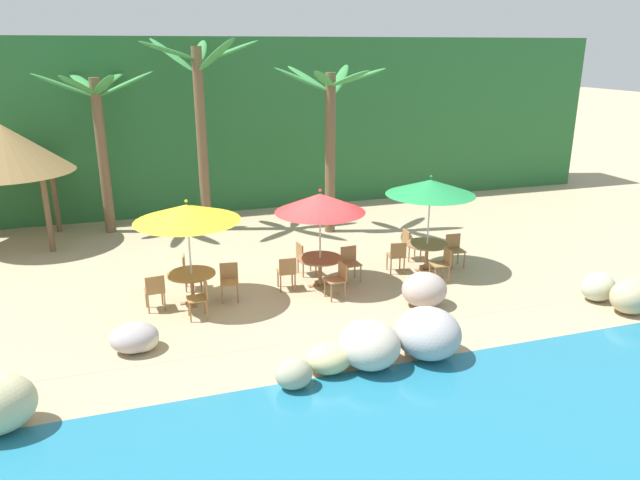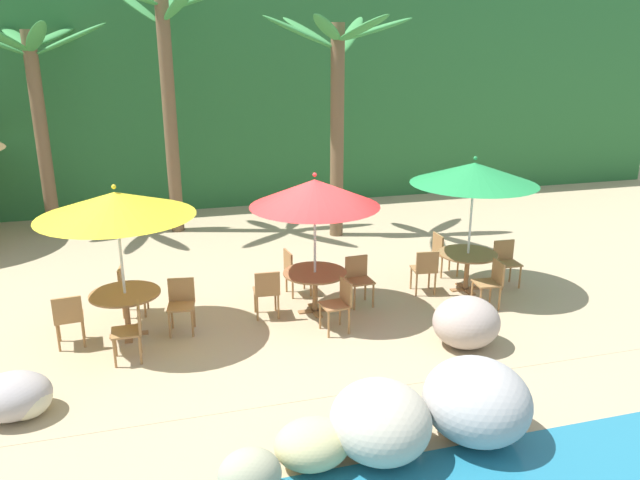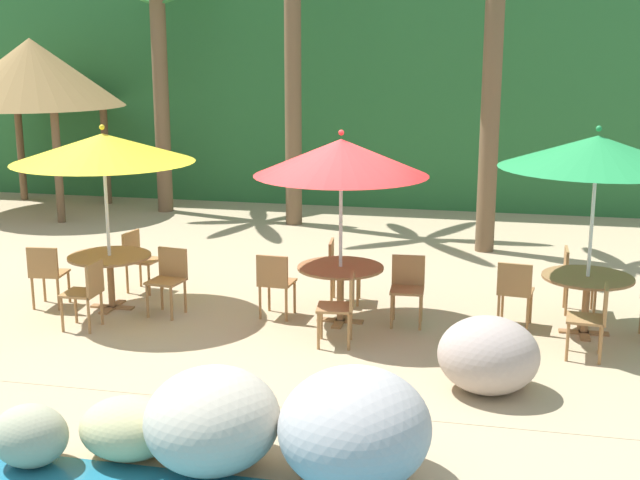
% 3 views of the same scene
% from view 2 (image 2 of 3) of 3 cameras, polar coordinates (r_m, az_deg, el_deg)
% --- Properties ---
extents(ground_plane, '(120.00, 120.00, 0.00)m').
position_cam_2_polar(ground_plane, '(10.66, -1.58, -7.01)').
color(ground_plane, tan).
extents(terrace_deck, '(18.00, 5.20, 0.01)m').
position_cam_2_polar(terrace_deck, '(10.66, -1.58, -6.99)').
color(terrace_deck, tan).
rests_on(terrace_deck, ground).
extents(foliage_backdrop, '(28.00, 2.40, 6.00)m').
position_cam_2_polar(foliage_backdrop, '(18.61, -8.60, 13.00)').
color(foliage_backdrop, '#286633').
rests_on(foliage_backdrop, ground).
extents(rock_seawall, '(13.76, 3.26, 0.96)m').
position_cam_2_polar(rock_seawall, '(7.58, 3.23, -14.65)').
color(rock_seawall, '#B19F95').
rests_on(rock_seawall, ground).
extents(umbrella_yellow, '(2.37, 2.37, 2.48)m').
position_cam_2_polar(umbrella_yellow, '(9.69, -18.52, 3.17)').
color(umbrella_yellow, silver).
rests_on(umbrella_yellow, ground).
extents(dining_table_yellow, '(1.10, 1.10, 0.74)m').
position_cam_2_polar(dining_table_yellow, '(10.17, -17.66, -5.37)').
color(dining_table_yellow, olive).
rests_on(dining_table_yellow, ground).
extents(chair_yellow_seaward, '(0.48, 0.48, 0.87)m').
position_cam_2_polar(chair_yellow_seaward, '(10.17, -12.80, -5.58)').
color(chair_yellow_seaward, '#9E7042').
rests_on(chair_yellow_seaward, ground).
extents(chair_yellow_inland, '(0.48, 0.47, 0.87)m').
position_cam_2_polar(chair_yellow_inland, '(11.00, -17.42, -4.16)').
color(chair_yellow_inland, '#9E7042').
rests_on(chair_yellow_inland, ground).
extents(chair_yellow_left, '(0.46, 0.47, 0.87)m').
position_cam_2_polar(chair_yellow_left, '(10.13, -22.38, -6.62)').
color(chair_yellow_left, '#9E7042').
rests_on(chair_yellow_left, ground).
extents(chair_yellow_right, '(0.43, 0.43, 0.87)m').
position_cam_2_polar(chair_yellow_right, '(9.43, -17.09, -7.85)').
color(chair_yellow_right, '#9E7042').
rests_on(chair_yellow_right, ground).
extents(umbrella_red, '(2.18, 2.18, 2.47)m').
position_cam_2_polar(umbrella_red, '(10.11, -0.49, 4.41)').
color(umbrella_red, silver).
rests_on(umbrella_red, ground).
extents(dining_table_red, '(1.10, 1.10, 0.74)m').
position_cam_2_polar(dining_table_red, '(10.56, -0.47, -3.63)').
color(dining_table_red, olive).
rests_on(dining_table_red, ground).
extents(chair_red_seaward, '(0.45, 0.45, 0.87)m').
position_cam_2_polar(chair_red_seaward, '(10.96, 3.60, -3.43)').
color(chair_red_seaward, '#9E7042').
rests_on(chair_red_seaward, ground).
extents(chair_red_inland, '(0.47, 0.46, 0.87)m').
position_cam_2_polar(chair_red_inland, '(11.31, -2.46, -2.71)').
color(chair_red_inland, '#9E7042').
rests_on(chair_red_inland, ground).
extents(chair_red_left, '(0.45, 0.45, 0.87)m').
position_cam_2_polar(chair_red_left, '(10.39, -4.98, -4.67)').
color(chair_red_left, '#9E7042').
rests_on(chair_red_left, ground).
extents(chair_red_right, '(0.47, 0.47, 0.87)m').
position_cam_2_polar(chair_red_right, '(9.91, 1.85, -5.75)').
color(chair_red_right, '#9E7042').
rests_on(chair_red_right, ground).
extents(umbrella_green, '(2.30, 2.30, 2.57)m').
position_cam_2_polar(umbrella_green, '(11.41, 14.18, 6.04)').
color(umbrella_green, silver).
rests_on(umbrella_green, ground).
extents(dining_table_green, '(1.10, 1.10, 0.74)m').
position_cam_2_polar(dining_table_green, '(11.83, 13.59, -1.76)').
color(dining_table_green, olive).
rests_on(dining_table_green, ground).
extents(chair_green_seaward, '(0.44, 0.45, 0.87)m').
position_cam_2_polar(chair_green_seaward, '(12.33, 16.92, -1.75)').
color(chair_green_seaward, '#9E7042').
rests_on(chair_green_seaward, ground).
extents(chair_green_inland, '(0.43, 0.42, 0.87)m').
position_cam_2_polar(chair_green_inland, '(12.53, 11.34, -1.01)').
color(chair_green_inland, '#9E7042').
rests_on(chair_green_inland, ground).
extents(chair_green_left, '(0.47, 0.48, 0.87)m').
position_cam_2_polar(chair_green_left, '(11.51, 9.77, -2.61)').
color(chair_green_left, '#9E7042').
rests_on(chair_green_left, ground).
extents(chair_green_right, '(0.46, 0.46, 0.87)m').
position_cam_2_polar(chair_green_right, '(11.19, 15.71, -3.63)').
color(chair_green_right, '#9E7042').
rests_on(chair_green_right, ground).
extents(palm_tree_nearest, '(3.49, 3.39, 5.01)m').
position_cam_2_polar(palm_tree_nearest, '(16.09, -25.03, 12.62)').
color(palm_tree_nearest, brown).
rests_on(palm_tree_nearest, ground).
extents(palm_tree_second, '(3.70, 3.64, 5.97)m').
position_cam_2_polar(palm_tree_second, '(15.26, -14.09, 15.32)').
color(palm_tree_second, brown).
rests_on(palm_tree_second, ground).
extents(palm_tree_third, '(3.44, 3.19, 5.17)m').
position_cam_2_polar(palm_tree_third, '(14.44, 1.61, 14.09)').
color(palm_tree_third, brown).
rests_on(palm_tree_third, ground).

